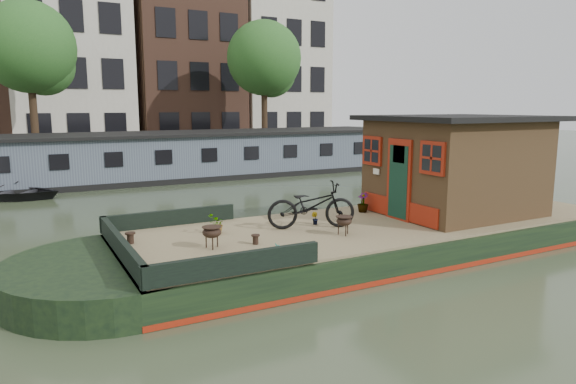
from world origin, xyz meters
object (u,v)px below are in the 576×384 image
dinghy (10,189)px  brazier_rear (212,237)px  brazier_front (344,226)px  cabin (455,164)px  bicycle (311,205)px

dinghy → brazier_rear: bearing=-132.9°
dinghy → brazier_front: bearing=-122.1°
cabin → brazier_front: size_ratio=10.05×
bicycle → brazier_front: bicycle is taller
brazier_front → brazier_rear: size_ratio=0.95×
brazier_rear → dinghy: brazier_rear is taller
bicycle → brazier_front: (0.29, -0.84, -0.31)m
cabin → dinghy: cabin is taller
cabin → dinghy: (-9.90, 11.50, -1.51)m
brazier_rear → dinghy: size_ratio=0.12×
brazier_front → dinghy: 13.61m
cabin → brazier_rear: size_ratio=9.52×
cabin → brazier_rear: cabin is taller
bicycle → dinghy: size_ratio=0.55×
bicycle → cabin: bearing=-74.7°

